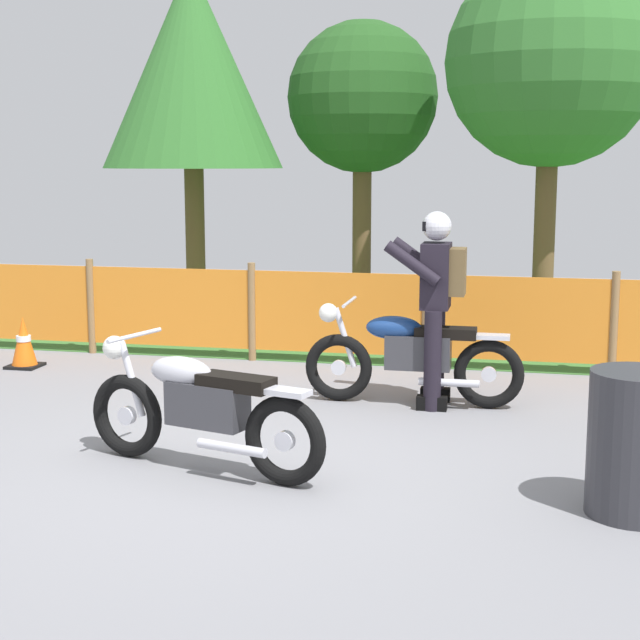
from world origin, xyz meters
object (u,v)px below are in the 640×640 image
rider_trailing (436,298)px  spare_drum (637,444)px  traffic_cone (24,343)px  motorcycle_trailing (411,355)px  motorcycle_lead (200,408)px

rider_trailing → spare_drum: rider_trailing is taller
spare_drum → rider_trailing: bearing=121.2°
traffic_cone → spare_drum: spare_drum is taller
motorcycle_trailing → traffic_cone: size_ratio=3.62×
motorcycle_lead → rider_trailing: bearing=-107.0°
spare_drum → motorcycle_trailing: bearing=124.8°
motorcycle_trailing → traffic_cone: motorcycle_trailing is taller
motorcycle_lead → rider_trailing: 2.59m
rider_trailing → traffic_cone: (-4.31, 0.67, -0.69)m
motorcycle_trailing → rider_trailing: size_ratio=1.13×
motorcycle_trailing → traffic_cone: bearing=-9.6°
motorcycle_lead → motorcycle_trailing: size_ratio=0.98×
rider_trailing → spare_drum: bearing=120.9°
spare_drum → motorcycle_lead: bearing=175.1°
motorcycle_lead → spare_drum: (2.83, -0.24, -0.00)m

